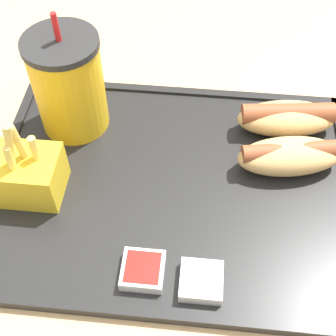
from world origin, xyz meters
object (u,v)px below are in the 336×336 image
at_px(hot_dog_far, 283,117).
at_px(sauce_cup_ketchup, 139,270).
at_px(sauce_cup_mayo, 197,280).
at_px(hot_dog_near, 286,155).
at_px(soda_cup, 65,84).
at_px(fries_carton, 23,173).

distance_m(hot_dog_far, sauce_cup_ketchup, 0.27).
bearing_deg(sauce_cup_mayo, hot_dog_far, 67.11).
bearing_deg(hot_dog_near, soda_cup, 169.63).
bearing_deg(sauce_cup_mayo, sauce_cup_ketchup, 174.42).
bearing_deg(sauce_cup_ketchup, soda_cup, 119.34).
bearing_deg(hot_dog_near, sauce_cup_mayo, -120.29).
bearing_deg(soda_cup, fries_carton, -103.49).
relative_size(soda_cup, fries_carton, 1.44).
distance_m(fries_carton, sauce_cup_mayo, 0.23).
bearing_deg(sauce_cup_ketchup, sauce_cup_mayo, -5.58).
xyz_separation_m(sauce_cup_mayo, sauce_cup_ketchup, (-0.06, 0.01, 0.00)).
height_order(fries_carton, sauce_cup_ketchup, fries_carton).
relative_size(hot_dog_far, sauce_cup_mayo, 3.02).
relative_size(hot_dog_near, sauce_cup_ketchup, 3.07).
height_order(sauce_cup_mayo, sauce_cup_ketchup, same).
bearing_deg(hot_dog_near, hot_dog_far, 90.00).
height_order(soda_cup, hot_dog_far, soda_cup).
xyz_separation_m(hot_dog_near, sauce_cup_ketchup, (-0.16, -0.16, -0.01)).
relative_size(hot_dog_near, sauce_cup_mayo, 3.07).
relative_size(soda_cup, hot_dog_far, 1.25).
height_order(hot_dog_near, sauce_cup_ketchup, hot_dog_near).
bearing_deg(hot_dog_far, sauce_cup_mayo, -112.89).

